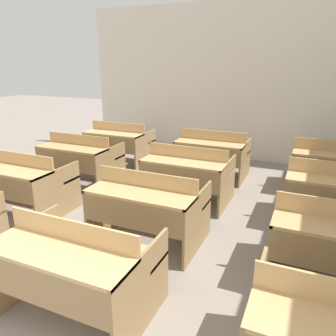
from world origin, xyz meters
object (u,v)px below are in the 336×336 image
(bench_front_center, at_px, (76,264))
(bench_back_right, at_px, (333,165))
(bench_second_left, at_px, (22,180))
(bench_back_left, at_px, (119,142))
(bench_second_center, at_px, (148,205))
(bench_back_center, at_px, (212,152))
(bench_third_left, at_px, (80,157))
(bench_third_center, at_px, (188,172))

(bench_front_center, xyz_separation_m, bench_back_right, (1.93, 3.67, 0.00))
(bench_second_left, relative_size, bench_back_left, 1.00)
(bench_second_center, bearing_deg, bench_back_center, 89.63)
(bench_third_left, distance_m, bench_third_center, 1.90)
(bench_third_left, xyz_separation_m, bench_third_center, (1.90, -0.01, 0.00))
(bench_third_center, relative_size, bench_back_left, 1.00)
(bench_second_center, relative_size, bench_back_right, 1.00)
(bench_second_left, relative_size, bench_third_left, 1.00)
(bench_front_center, bearing_deg, bench_third_left, 127.56)
(bench_third_left, distance_m, bench_back_left, 1.20)
(bench_front_center, relative_size, bench_second_center, 1.00)
(bench_second_left, distance_m, bench_second_center, 1.90)
(bench_third_left, relative_size, bench_third_center, 1.00)
(bench_second_center, xyz_separation_m, bench_back_center, (0.02, 2.42, 0.00))
(bench_back_center, bearing_deg, bench_back_right, 1.01)
(bench_front_center, distance_m, bench_second_left, 2.26)
(bench_second_center, height_order, bench_back_center, same)
(bench_third_left, bearing_deg, bench_back_right, 17.70)
(bench_third_left, relative_size, bench_back_left, 1.00)
(bench_back_left, distance_m, bench_back_center, 1.91)
(bench_second_left, distance_m, bench_back_right, 4.53)
(bench_back_left, height_order, bench_back_right, same)
(bench_third_left, bearing_deg, bench_third_center, -0.42)
(bench_front_center, relative_size, bench_back_right, 1.00)
(bench_third_left, bearing_deg, bench_back_center, 31.77)
(bench_second_left, distance_m, bench_back_left, 2.42)
(bench_front_center, relative_size, bench_back_left, 1.00)
(bench_third_center, relative_size, bench_back_right, 1.00)
(bench_second_left, bearing_deg, bench_back_center, 51.35)
(bench_front_center, relative_size, bench_third_left, 1.00)
(bench_back_left, bearing_deg, bench_back_center, -0.64)
(bench_second_center, distance_m, bench_back_left, 3.09)
(bench_third_center, bearing_deg, bench_second_left, -147.86)
(bench_front_center, xyz_separation_m, bench_back_center, (0.02, 3.64, 0.00))
(bench_third_center, distance_m, bench_back_left, 2.26)
(bench_third_center, bearing_deg, bench_back_center, 89.63)
(bench_third_left, relative_size, bench_back_right, 1.00)
(bench_second_left, bearing_deg, bench_back_right, 32.46)
(bench_back_left, height_order, bench_back_center, same)
(bench_third_center, distance_m, bench_back_center, 1.20)
(bench_second_left, relative_size, bench_back_right, 1.00)
(bench_back_left, bearing_deg, bench_second_center, -52.14)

